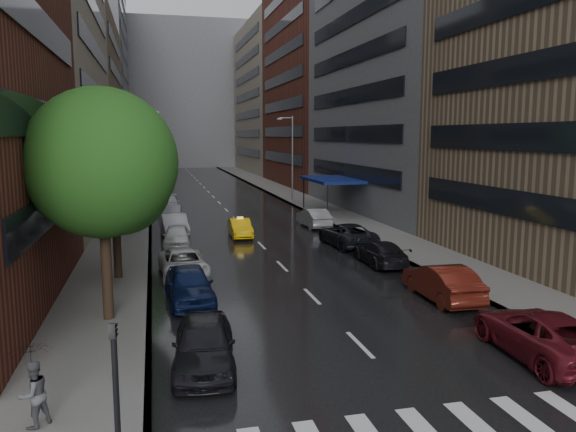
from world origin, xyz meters
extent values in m
plane|color=gray|center=(0.00, 0.00, 0.00)|extent=(220.00, 220.00, 0.00)
cube|color=black|center=(0.00, 50.00, 0.01)|extent=(14.00, 140.00, 0.01)
cube|color=gray|center=(-9.00, 50.00, 0.07)|extent=(4.00, 140.00, 0.15)
cube|color=gray|center=(9.00, 50.00, 0.07)|extent=(4.00, 140.00, 0.15)
cube|color=silver|center=(0.90, -2.00, 0.01)|extent=(0.55, 2.80, 0.01)
cube|color=silver|center=(2.30, -2.00, 0.01)|extent=(0.55, 2.80, 0.01)
cube|color=gray|center=(-15.00, 36.00, 17.00)|extent=(8.00, 28.00, 34.00)
cube|color=#937A5B|center=(-15.00, 64.00, 11.00)|extent=(8.00, 28.00, 22.00)
cube|color=slate|center=(-15.00, 94.00, 19.00)|extent=(8.00, 32.00, 38.00)
cube|color=slate|center=(15.00, 36.00, 12.00)|extent=(8.00, 28.00, 24.00)
cube|color=maroon|center=(15.00, 64.00, 18.00)|extent=(8.00, 28.00, 36.00)
cube|color=gray|center=(15.00, 94.00, 14.00)|extent=(8.00, 32.00, 28.00)
cube|color=slate|center=(0.00, 118.00, 16.00)|extent=(40.00, 14.00, 32.00)
cylinder|color=#382619|center=(-8.60, 8.51, 2.46)|extent=(0.40, 0.40, 4.92)
sphere|color=#1E5116|center=(-8.60, 8.51, 6.15)|extent=(5.62, 5.62, 5.62)
cylinder|color=#382619|center=(-8.60, 15.01, 2.52)|extent=(0.40, 0.40, 5.04)
sphere|color=#1E5116|center=(-8.60, 15.01, 6.30)|extent=(5.76, 5.76, 5.76)
cylinder|color=#382619|center=(-8.60, 29.58, 2.39)|extent=(0.40, 0.40, 4.79)
sphere|color=#1E5116|center=(-8.60, 29.58, 5.98)|extent=(5.47, 5.47, 5.47)
imported|color=yellow|center=(-0.89, 25.39, 0.65)|extent=(1.45, 3.98, 1.30)
imported|color=black|center=(-5.40, 3.28, 0.79)|extent=(2.31, 4.81, 1.59)
imported|color=#0D173D|center=(-5.40, 10.33, 0.80)|extent=(2.11, 4.78, 1.60)
imported|color=silver|center=(-5.40, 14.93, 0.68)|extent=(2.59, 5.05, 1.36)
imported|color=silver|center=(-5.40, 22.56, 0.73)|extent=(2.03, 4.41, 1.46)
imported|color=#A8ABB1|center=(-5.40, 26.67, 0.80)|extent=(1.99, 4.96, 1.60)
imported|color=slate|center=(-5.40, 33.01, 0.74)|extent=(1.88, 4.57, 1.47)
imported|color=#A4AAAD|center=(-5.40, 40.58, 0.72)|extent=(2.12, 5.00, 1.44)
imported|color=maroon|center=(5.40, 1.66, 0.77)|extent=(2.89, 5.67, 1.54)
imported|color=#571911|center=(5.40, 8.19, 0.80)|extent=(1.80, 4.90, 1.60)
imported|color=black|center=(5.40, 15.05, 0.68)|extent=(2.00, 4.71, 1.35)
imported|color=black|center=(5.40, 20.65, 0.75)|extent=(2.87, 5.53, 1.49)
imported|color=gray|center=(5.40, 28.42, 0.75)|extent=(1.78, 4.59, 1.49)
imported|color=#545459|center=(-9.75, 0.44, 0.98)|extent=(1.01, 1.01, 1.65)
imported|color=black|center=(-9.75, 0.44, 1.80)|extent=(0.96, 0.98, 0.88)
cylinder|color=black|center=(-7.60, -2.57, 1.75)|extent=(0.12, 0.12, 3.20)
imported|color=black|center=(-7.60, -2.57, 3.15)|extent=(0.18, 0.15, 0.90)
cylinder|color=gray|center=(-7.80, 30.00, 4.65)|extent=(0.18, 0.18, 9.00)
cube|color=gray|center=(-6.40, 30.00, 8.85)|extent=(0.50, 0.22, 0.16)
cylinder|color=gray|center=(7.80, 45.00, 4.65)|extent=(0.18, 0.18, 9.00)
cube|color=gray|center=(6.40, 45.00, 8.85)|extent=(0.50, 0.22, 0.16)
cube|color=navy|center=(9.00, 35.00, 3.15)|extent=(4.00, 8.00, 0.25)
cylinder|color=black|center=(7.40, 31.20, 1.65)|extent=(0.12, 0.12, 3.00)
cylinder|color=black|center=(7.40, 38.80, 1.65)|extent=(0.12, 0.12, 3.00)
camera|label=1|loc=(-6.75, -13.43, 7.19)|focal=35.00mm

